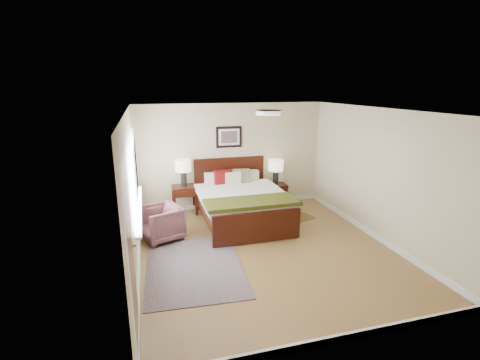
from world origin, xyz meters
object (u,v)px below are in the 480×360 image
Objects in this scene: bed at (241,198)px; lamp_right at (276,167)px; nightstand_left at (184,192)px; armchair at (161,223)px; lamp_left at (183,168)px; rug_persian at (194,267)px; nightstand_right at (275,192)px.

bed is 1.48m from lamp_right.
nightstand_left is 1.45m from armchair.
nightstand_left is 0.90× the size of armchair.
lamp_right is 3.21m from armchair.
lamp_right is (2.25, 0.00, -0.13)m from lamp_left.
bed is 1.80m from armchair.
lamp_left is 2.79m from rug_persian.
armchair is (-2.86, -1.33, -0.63)m from lamp_right.
lamp_right reaches higher than rug_persian.
rug_persian is at bearing -93.52° from nightstand_left.
lamp_right is 3.65m from rug_persian.
bed is 1.44m from nightstand_right.
lamp_left is 1.64m from armchair.
rug_persian is (-0.16, -2.55, -0.53)m from nightstand_left.
nightstand_right is at bearing -0.30° from lamp_left.
nightstand_right is 0.63m from lamp_right.
lamp_left reaches higher than armchair.
nightstand_left is 2.29m from lamp_right.
bed is at bearing -37.17° from nightstand_left.
bed is 2.19m from rug_persian.
lamp_left is (0.00, 0.02, 0.56)m from nightstand_left.
rug_persian is at bearing -93.49° from lamp_left.
rug_persian is at bearing -133.26° from nightstand_right.
nightstand_right reaches higher than rug_persian.
nightstand_right is at bearing 50.09° from rug_persian.
lamp_right is at bearing 0.56° from nightstand_left.
lamp_right is at bearing 90.00° from nightstand_right.
armchair is at bearing -165.31° from bed.
bed is 3.67× the size of lamp_right.
lamp_left is at bearing 179.70° from nightstand_right.
armchair is at bearing 113.26° from rug_persian.
lamp_left reaches higher than nightstand_left.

